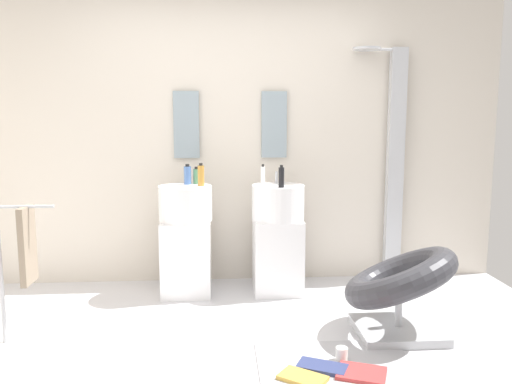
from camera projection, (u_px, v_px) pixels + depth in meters
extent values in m
cube|color=silver|center=(238.00, 363.00, 3.17)|extent=(4.80, 3.60, 0.04)
cube|color=beige|center=(230.00, 135.00, 4.61)|extent=(4.80, 0.10, 2.60)
cube|color=white|center=(186.00, 257.00, 4.32)|extent=(0.40, 0.40, 0.62)
cylinder|color=white|center=(185.00, 203.00, 4.25)|extent=(0.43, 0.43, 0.29)
cylinder|color=#B7BABF|center=(186.00, 178.00, 4.34)|extent=(0.02, 0.02, 0.10)
cube|color=white|center=(278.00, 255.00, 4.37)|extent=(0.40, 0.40, 0.62)
cylinder|color=white|center=(278.00, 202.00, 4.30)|extent=(0.43, 0.43, 0.29)
cylinder|color=#B7BABF|center=(277.00, 177.00, 4.39)|extent=(0.02, 0.02, 0.10)
cube|color=#8C9EA8|center=(186.00, 125.00, 4.50)|extent=(0.22, 0.03, 0.57)
cube|color=#8C9EA8|center=(274.00, 125.00, 4.55)|extent=(0.22, 0.03, 0.57)
cube|color=#B7BABF|center=(395.00, 166.00, 4.63)|extent=(0.14, 0.08, 2.05)
cylinder|color=#B7BABF|center=(383.00, 49.00, 4.45)|extent=(0.30, 0.02, 0.02)
cylinder|color=#B7BABF|center=(367.00, 49.00, 4.41)|extent=(0.24, 0.24, 0.02)
cube|color=#B7BABF|center=(398.00, 330.00, 3.54)|extent=(0.56, 0.50, 0.06)
cylinder|color=#B7BABF|center=(399.00, 306.00, 3.51)|extent=(0.05, 0.05, 0.34)
torus|color=#333338|center=(400.00, 277.00, 3.48)|extent=(1.06, 1.06, 0.49)
cylinder|color=#B7BABF|center=(0.00, 272.00, 3.35)|extent=(0.03, 0.03, 0.95)
cylinder|color=#B7BABF|center=(25.00, 207.00, 3.30)|extent=(0.36, 0.02, 0.02)
cube|color=gray|center=(27.00, 245.00, 3.33)|extent=(0.04, 0.22, 0.50)
cube|color=#B2B2B7|center=(336.00, 366.00, 3.08)|extent=(0.92, 0.68, 0.01)
cube|color=gold|center=(303.00, 378.00, 2.91)|extent=(0.30, 0.28, 0.02)
cube|color=navy|center=(322.00, 367.00, 3.03)|extent=(0.32, 0.25, 0.02)
cube|color=#B73838|center=(362.00, 373.00, 2.96)|extent=(0.33, 0.30, 0.02)
cylinder|color=white|center=(342.00, 354.00, 3.14)|extent=(0.07, 0.07, 0.08)
cylinder|color=#C68C38|center=(201.00, 176.00, 4.22)|extent=(0.05, 0.05, 0.17)
cylinder|color=black|center=(201.00, 164.00, 4.21)|extent=(0.03, 0.03, 0.02)
cylinder|color=white|center=(263.00, 176.00, 4.30)|extent=(0.04, 0.04, 0.15)
cylinder|color=black|center=(263.00, 165.00, 4.29)|extent=(0.02, 0.02, 0.02)
cylinder|color=#4C72B7|center=(188.00, 175.00, 4.32)|extent=(0.06, 0.06, 0.15)
cylinder|color=black|center=(187.00, 165.00, 4.31)|extent=(0.03, 0.03, 0.02)
cylinder|color=black|center=(281.00, 177.00, 4.13)|extent=(0.04, 0.04, 0.16)
cylinder|color=black|center=(281.00, 166.00, 4.12)|extent=(0.02, 0.02, 0.02)
cylinder|color=#59996B|center=(196.00, 176.00, 4.35)|extent=(0.05, 0.05, 0.12)
cylinder|color=black|center=(196.00, 168.00, 4.34)|extent=(0.03, 0.03, 0.02)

